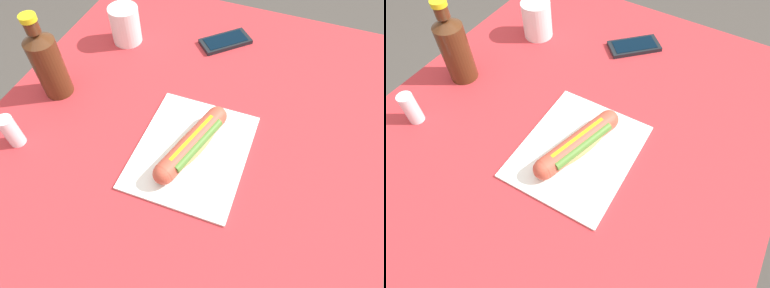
# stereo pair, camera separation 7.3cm
# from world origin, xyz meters

# --- Properties ---
(ground_plane) EXTENTS (6.00, 6.00, 0.00)m
(ground_plane) POSITION_xyz_m (0.00, 0.00, 0.00)
(ground_plane) COLOR #47423D
(ground_plane) RESTS_ON ground
(dining_table) EXTENTS (1.26, 0.94, 0.73)m
(dining_table) POSITION_xyz_m (0.00, 0.00, 0.62)
(dining_table) COLOR brown
(dining_table) RESTS_ON ground
(paper_wrapper) EXTENTS (0.30, 0.25, 0.01)m
(paper_wrapper) POSITION_xyz_m (-0.02, 0.05, 0.74)
(paper_wrapper) COLOR white
(paper_wrapper) RESTS_ON dining_table
(hot_dog) EXTENTS (0.23, 0.10, 0.05)m
(hot_dog) POSITION_xyz_m (-0.01, 0.05, 0.77)
(hot_dog) COLOR tan
(hot_dog) RESTS_ON paper_wrapper
(cell_phone) EXTENTS (0.15, 0.15, 0.01)m
(cell_phone) POSITION_xyz_m (-0.42, 0.00, 0.74)
(cell_phone) COLOR black
(cell_phone) RESTS_ON dining_table
(soda_bottle) EXTENTS (0.07, 0.07, 0.22)m
(soda_bottle) POSITION_xyz_m (-0.07, -0.34, 0.83)
(soda_bottle) COLOR #4C2814
(soda_bottle) RESTS_ON dining_table
(drinking_cup) EXTENTS (0.08, 0.08, 0.11)m
(drinking_cup) POSITION_xyz_m (-0.33, -0.28, 0.79)
(drinking_cup) COLOR white
(drinking_cup) RESTS_ON dining_table
(salt_shaker) EXTENTS (0.04, 0.04, 0.08)m
(salt_shaker) POSITION_xyz_m (0.10, -0.34, 0.77)
(salt_shaker) COLOR silver
(salt_shaker) RESTS_ON dining_table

